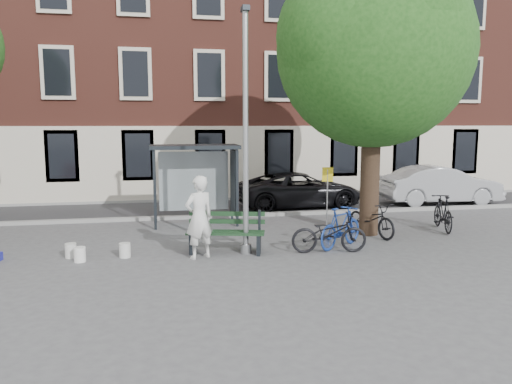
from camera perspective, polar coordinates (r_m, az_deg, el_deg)
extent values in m
plane|color=#4C4C4F|center=(12.91, -1.16, -7.02)|extent=(90.00, 90.00, 0.00)
cube|color=#28282B|center=(19.70, -4.61, -1.84)|extent=(40.00, 4.00, 0.01)
cube|color=gray|center=(17.73, -3.90, -2.74)|extent=(40.00, 0.25, 0.12)
cube|color=gray|center=(21.65, -5.19, -0.82)|extent=(40.00, 0.25, 0.12)
cube|color=brown|center=(25.66, -6.32, 16.08)|extent=(30.00, 8.00, 14.00)
cylinder|color=#9EA0A3|center=(12.48, -1.20, 6.41)|extent=(0.14, 0.14, 6.00)
cylinder|color=#9EA0A3|center=(12.88, -1.16, -6.51)|extent=(0.28, 0.28, 0.24)
cube|color=#1E2328|center=(12.78, -1.24, 20.21)|extent=(0.18, 0.35, 0.12)
cylinder|color=black|center=(15.18, 12.89, 1.55)|extent=(0.56, 0.56, 3.40)
sphere|color=#1C4916|center=(15.23, 13.33, 15.52)|extent=(5.60, 5.60, 5.60)
sphere|color=#1C4916|center=(16.04, 15.85, 16.84)|extent=(3.92, 3.92, 3.92)
sphere|color=#1C4916|center=(14.70, 10.89, 17.06)|extent=(4.20, 4.20, 4.20)
sphere|color=#1C4916|center=(14.61, 15.68, 18.17)|extent=(3.64, 3.64, 3.64)
cube|color=#1E2328|center=(15.84, -11.51, 0.21)|extent=(0.08, 0.08, 2.50)
cube|color=#1E2328|center=(16.02, -2.17, 0.45)|extent=(0.08, 0.08, 2.50)
cube|color=#1E2328|center=(17.03, -11.47, 0.74)|extent=(0.08, 0.08, 2.50)
cube|color=#1E2328|center=(17.20, -2.78, 0.95)|extent=(0.08, 0.08, 2.50)
cube|color=#1E2328|center=(16.36, -7.04, 5.15)|extent=(2.85, 1.45, 0.12)
cube|color=#8C999E|center=(17.05, -7.11, 1.26)|extent=(2.34, 0.04, 2.00)
cube|color=#1E2328|center=(16.59, -2.49, 1.14)|extent=(0.12, 1.14, 2.12)
cube|color=#D84C19|center=(16.60, -2.25, 1.14)|extent=(0.02, 0.90, 1.62)
imported|color=white|center=(12.33, -6.51, -2.88)|extent=(0.89, 0.76, 2.06)
cube|color=#1E2328|center=(13.05, -7.22, -5.77)|extent=(0.24, 0.63, 0.51)
cube|color=#1E2328|center=(12.85, 0.33, -5.92)|extent=(0.24, 0.63, 0.51)
cube|color=#18371D|center=(12.66, -3.59, -4.85)|extent=(1.97, 0.62, 0.05)
cube|color=#18371D|center=(12.86, -3.49, -4.65)|extent=(1.97, 0.62, 0.05)
cube|color=#18371D|center=(13.06, -3.38, -4.45)|extent=(1.97, 0.62, 0.05)
cube|color=#18371D|center=(13.12, -3.33, -3.37)|extent=(1.95, 0.54, 0.11)
cube|color=#18371D|center=(13.08, -3.34, -2.49)|extent=(1.95, 0.54, 0.11)
imported|color=black|center=(13.01, 8.35, -4.68)|extent=(2.01, 0.89, 1.02)
imported|color=navy|center=(13.58, 9.68, -3.98)|extent=(1.80, 1.52, 1.11)
imported|color=black|center=(15.15, 13.05, -3.02)|extent=(1.25, 2.06, 1.02)
imported|color=black|center=(16.57, 20.60, -2.23)|extent=(1.00, 1.93, 1.12)
imported|color=black|center=(19.89, 5.04, 0.26)|extent=(5.16, 2.67, 1.39)
imported|color=#A1A3A8|center=(21.90, 20.34, 0.75)|extent=(4.88, 1.94, 1.58)
cylinder|color=silver|center=(13.29, -20.41, -6.29)|extent=(0.31, 0.31, 0.36)
cylinder|color=silver|center=(12.93, -14.76, -6.45)|extent=(0.35, 0.35, 0.36)
cylinder|color=white|center=(12.83, -19.50, -6.75)|extent=(0.36, 0.36, 0.36)
cylinder|color=#9EA0A3|center=(15.76, 8.13, -0.86)|extent=(0.04, 0.04, 1.90)
cube|color=yellow|center=(15.66, 8.19, 2.01)|extent=(0.32, 0.16, 0.44)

